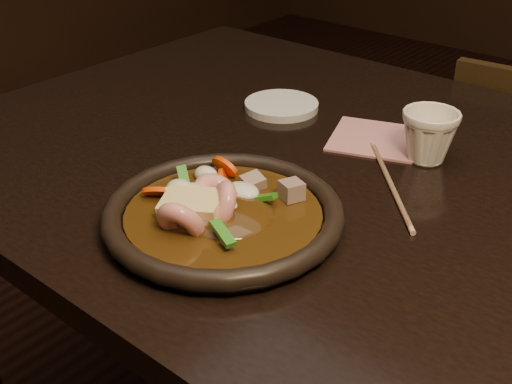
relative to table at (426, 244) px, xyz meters
The scene contains 7 objects.
table is the anchor object (origin of this frame).
plate 0.31m from the table, 126.15° to the right, with size 0.30×0.30×0.03m.
stirfry 0.31m from the table, 127.83° to the right, with size 0.18×0.19×0.07m.
saucer_left 0.38m from the table, 162.11° to the left, with size 0.13×0.13×0.01m, color silver.
tea_cup 0.16m from the table, 122.90° to the left, with size 0.09×0.08×0.09m, color beige.
chopsticks 0.10m from the table, behind, with size 0.18×0.20×0.01m.
napkin 0.21m from the table, 145.22° to the left, with size 0.14×0.14×0.00m, color #B56F6F.
Camera 1 is at (0.30, -0.73, 1.19)m, focal length 45.00 mm.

